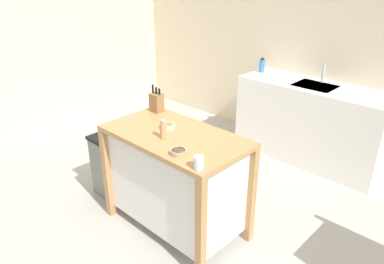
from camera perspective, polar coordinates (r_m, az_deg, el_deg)
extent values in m
plane|color=#ADA8A0|center=(3.44, -3.41, -13.04)|extent=(6.50, 6.50, 0.00)
cube|color=beige|center=(4.63, 17.55, 13.53)|extent=(5.50, 0.10, 2.60)
cube|color=beige|center=(5.52, -17.68, 15.13)|extent=(0.10, 2.85, 2.60)
cube|color=#AD7F4C|center=(2.85, -2.78, -0.66)|extent=(1.18, 0.66, 0.04)
cube|color=white|center=(3.04, -2.62, -7.52)|extent=(1.08, 0.56, 0.76)
cube|color=#AD7F4C|center=(3.30, -13.23, -6.50)|extent=(0.06, 0.06, 0.86)
cube|color=#AD7F4C|center=(2.58, 1.40, -15.58)|extent=(0.06, 0.06, 0.86)
cube|color=#AD7F4C|center=(3.60, -5.37, -3.08)|extent=(0.06, 0.06, 0.86)
cube|color=#AD7F4C|center=(2.96, 9.34, -9.99)|extent=(0.06, 0.06, 0.86)
cube|color=olive|center=(3.28, -5.62, 4.65)|extent=(0.11, 0.09, 0.17)
cylinder|color=black|center=(3.27, -6.22, 6.84)|extent=(0.02, 0.02, 0.07)
cylinder|color=black|center=(3.24, -5.71, 6.56)|extent=(0.02, 0.02, 0.06)
cylinder|color=black|center=(3.21, -5.19, 6.37)|extent=(0.02, 0.02, 0.06)
cylinder|color=tan|center=(2.53, -2.14, -3.19)|extent=(0.12, 0.12, 0.03)
cylinder|color=brown|center=(2.52, -2.14, -2.91)|extent=(0.10, 0.10, 0.01)
cylinder|color=beige|center=(2.93, -3.85, 0.89)|extent=(0.11, 0.11, 0.04)
cylinder|color=gray|center=(2.92, -3.86, 1.19)|extent=(0.09, 0.09, 0.01)
cylinder|color=silver|center=(2.33, 1.06, -4.90)|extent=(0.07, 0.07, 0.09)
cylinder|color=tan|center=(2.75, -4.61, 0.26)|extent=(0.04, 0.04, 0.13)
sphere|color=#99999E|center=(2.72, -4.67, 1.75)|extent=(0.03, 0.03, 0.03)
cube|color=slate|center=(3.66, -12.64, -5.51)|extent=(0.34, 0.26, 0.60)
cube|color=black|center=(3.52, -13.11, -1.05)|extent=(0.36, 0.28, 0.03)
cube|color=white|center=(4.40, 18.22, 1.38)|extent=(1.69, 0.60, 0.91)
cube|color=silver|center=(4.24, 18.87, 6.79)|extent=(0.44, 0.36, 0.03)
cylinder|color=#B7BCC1|center=(4.35, 20.03, 8.77)|extent=(0.02, 0.02, 0.22)
cylinder|color=blue|center=(4.62, 11.01, 10.22)|extent=(0.07, 0.07, 0.15)
cylinder|color=black|center=(4.60, 11.10, 11.29)|extent=(0.04, 0.04, 0.02)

